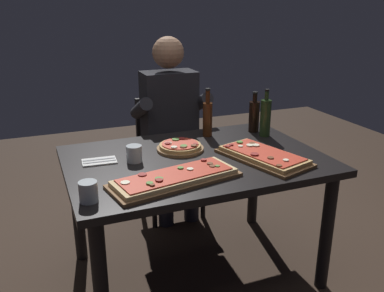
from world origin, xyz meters
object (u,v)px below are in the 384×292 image
at_px(tumbler_far_side, 88,193).
at_px(seated_diner, 171,121).
at_px(pizza_rectangular_front, 175,178).
at_px(diner_chair, 167,149).
at_px(pizza_rectangular_left, 263,156).
at_px(vinegar_bottle_green, 208,118).
at_px(pizza_round_far, 180,147).
at_px(dining_table, 195,173).
at_px(oil_bottle_amber, 265,117).
at_px(tumbler_near_camera, 134,155).
at_px(wine_bottle_dark, 254,116).

height_order(tumbler_far_side, seated_diner, seated_diner).
bearing_deg(tumbler_far_side, pizza_rectangular_front, 7.37).
bearing_deg(diner_chair, pizza_rectangular_left, -78.04).
bearing_deg(vinegar_bottle_green, pizza_round_far, -143.51).
relative_size(pizza_rectangular_front, pizza_round_far, 2.47).
height_order(dining_table, oil_bottle_amber, oil_bottle_amber).
xyz_separation_m(oil_bottle_amber, tumbler_near_camera, (-0.89, -0.13, -0.08)).
relative_size(pizza_round_far, tumbler_far_side, 2.97).
bearing_deg(seated_diner, tumbler_near_camera, -123.46).
bearing_deg(pizza_round_far, vinegar_bottle_green, 36.49).
relative_size(pizza_rectangular_left, oil_bottle_amber, 1.88).
xyz_separation_m(pizza_rectangular_front, pizza_rectangular_left, (0.55, 0.11, 0.00)).
relative_size(pizza_rectangular_front, tumbler_near_camera, 7.47).
xyz_separation_m(pizza_round_far, tumbler_near_camera, (-0.29, -0.08, 0.02)).
bearing_deg(tumbler_near_camera, wine_bottle_dark, 15.46).
xyz_separation_m(pizza_rectangular_left, tumbler_far_side, (-0.96, -0.16, 0.02)).
xyz_separation_m(dining_table, pizza_rectangular_left, (0.33, -0.16, 0.12)).
distance_m(dining_table, pizza_rectangular_left, 0.39).
xyz_separation_m(wine_bottle_dark, tumbler_near_camera, (-0.87, -0.24, -0.07)).
xyz_separation_m(pizza_rectangular_front, diner_chair, (0.33, 1.12, -0.27)).
bearing_deg(tumbler_near_camera, tumbler_far_side, -127.80).
bearing_deg(pizza_rectangular_front, wine_bottle_dark, 37.24).
distance_m(vinegar_bottle_green, tumbler_far_side, 1.07).
bearing_deg(wine_bottle_dark, diner_chair, 127.52).
distance_m(oil_bottle_amber, tumbler_near_camera, 0.90).
xyz_separation_m(tumbler_near_camera, seated_diner, (0.44, 0.67, -0.04)).
xyz_separation_m(oil_bottle_amber, tumbler_far_side, (-1.19, -0.52, -0.08)).
xyz_separation_m(pizza_rectangular_left, diner_chair, (-0.22, 1.02, -0.27)).
relative_size(wine_bottle_dark, diner_chair, 0.31).
distance_m(oil_bottle_amber, vinegar_bottle_green, 0.37).
relative_size(dining_table, pizza_round_far, 5.17).
bearing_deg(pizza_rectangular_front, seated_diner, 71.80).
height_order(pizza_rectangular_front, pizza_round_far, same).
distance_m(pizza_rectangular_left, diner_chair, 1.08).
relative_size(dining_table, seated_diner, 1.05).
bearing_deg(dining_table, pizza_rectangular_front, -128.54).
height_order(pizza_round_far, tumbler_near_camera, tumbler_near_camera).
distance_m(pizza_rectangular_front, tumbler_far_side, 0.42).
distance_m(dining_table, diner_chair, 0.88).
xyz_separation_m(wine_bottle_dark, vinegar_bottle_green, (-0.32, 0.03, 0.01)).
xyz_separation_m(pizza_rectangular_front, tumbler_far_side, (-0.41, -0.05, 0.02)).
relative_size(pizza_rectangular_left, vinegar_bottle_green, 1.84).
bearing_deg(wine_bottle_dark, dining_table, -150.60).
distance_m(pizza_round_far, tumbler_far_side, 0.75).
relative_size(dining_table, pizza_rectangular_front, 2.10).
height_order(pizza_rectangular_front, pizza_rectangular_left, same).
distance_m(oil_bottle_amber, seated_diner, 0.71).
relative_size(wine_bottle_dark, tumbler_far_side, 2.91).
bearing_deg(tumbler_far_side, tumbler_near_camera, 52.20).
bearing_deg(pizza_rectangular_left, vinegar_bottle_green, 102.97).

